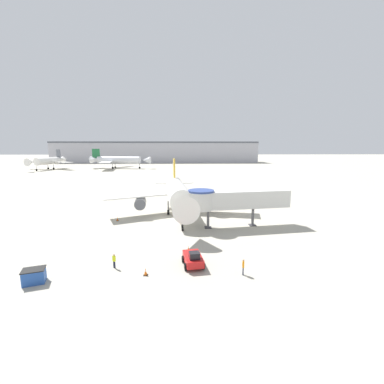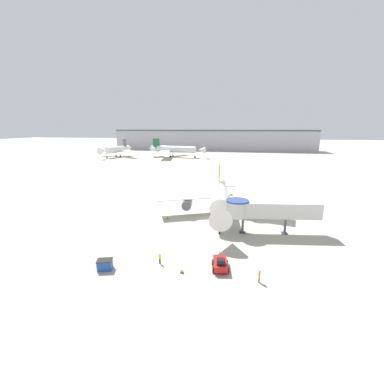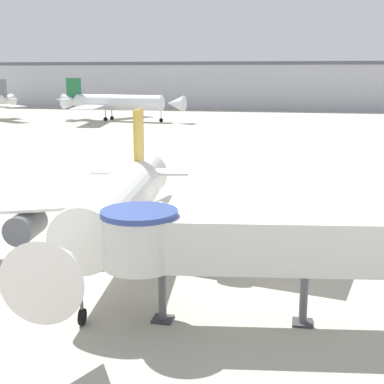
{
  "view_description": "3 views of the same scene",
  "coord_description": "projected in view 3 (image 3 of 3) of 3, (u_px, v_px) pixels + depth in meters",
  "views": [
    {
      "loc": [
        2.91,
        -44.29,
        12.89
      ],
      "look_at": [
        4.61,
        4.28,
        4.33
      ],
      "focal_mm": 24.0,
      "sensor_mm": 36.0,
      "label": 1
    },
    {
      "loc": [
        6.17,
        -49.49,
        18.73
      ],
      "look_at": [
        -3.83,
        1.86,
        5.59
      ],
      "focal_mm": 24.0,
      "sensor_mm": 36.0,
      "label": 2
    },
    {
      "loc": [
        13.77,
        -30.87,
        13.3
      ],
      "look_at": [
        6.95,
        3.24,
        5.51
      ],
      "focal_mm": 50.0,
      "sensor_mm": 36.0,
      "label": 3
    }
  ],
  "objects": [
    {
      "name": "ground_plane",
      "position": [
        79.0,
        280.0,
        35.08
      ],
      "size": [
        800.0,
        800.0,
        0.0
      ],
      "primitive_type": "plane",
      "color": "#A8A393"
    },
    {
      "name": "main_airplane",
      "position": [
        117.0,
        207.0,
        36.3
      ],
      "size": [
        28.17,
        25.69,
        10.4
      ],
      "rotation": [
        0.0,
        0.0,
        0.1
      ],
      "color": "white",
      "rests_on": "ground_plane"
    },
    {
      "name": "jet_bridge",
      "position": [
        235.0,
        243.0,
        28.14
      ],
      "size": [
        16.72,
        5.39,
        6.23
      ],
      "rotation": [
        0.0,
        0.0,
        0.14
      ],
      "color": "silver",
      "rests_on": "ground_plane"
    },
    {
      "name": "background_jet_green_tail",
      "position": [
        116.0,
        102.0,
        149.5
      ],
      "size": [
        37.49,
        39.08,
        11.78
      ],
      "rotation": [
        0.0,
        0.0,
        1.43
      ],
      "color": "silver",
      "rests_on": "ground_plane"
    },
    {
      "name": "terminal_building",
      "position": [
        212.0,
        85.0,
        204.4
      ],
      "size": [
        166.74,
        23.59,
        17.18
      ],
      "color": "#A8A8B2",
      "rests_on": "ground_plane"
    }
  ]
}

